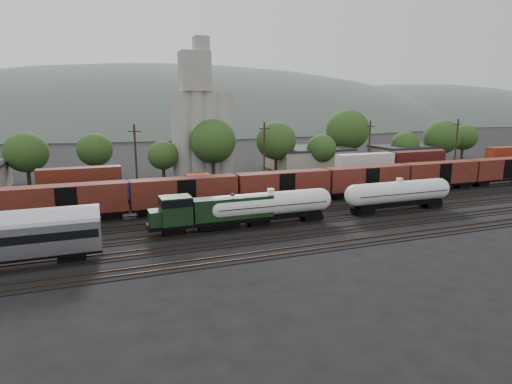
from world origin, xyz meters
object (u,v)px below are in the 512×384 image
object	(u,v)px
tank_car_a	(271,205)
orange_locomotive	(226,186)
green_locomotive	(210,212)
grain_silo	(202,124)

from	to	relation	value
tank_car_a	orange_locomotive	bearing A→B (deg)	95.69
green_locomotive	tank_car_a	size ratio (longest dim) A/B	0.97
green_locomotive	grain_silo	world-z (taller)	grain_silo
green_locomotive	grain_silo	xyz separation A→B (m)	(9.30, 41.00, 8.71)
orange_locomotive	grain_silo	xyz separation A→B (m)	(2.74, 26.00, 8.74)
grain_silo	tank_car_a	bearing A→B (deg)	-91.75
green_locomotive	orange_locomotive	distance (m)	16.37
orange_locomotive	grain_silo	world-z (taller)	grain_silo
tank_car_a	grain_silo	distance (m)	41.90
green_locomotive	tank_car_a	world-z (taller)	tank_car_a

